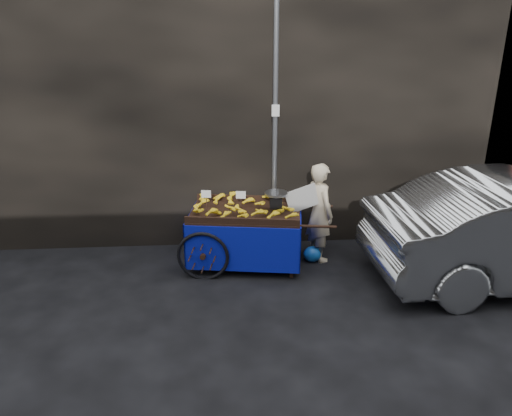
{
  "coord_description": "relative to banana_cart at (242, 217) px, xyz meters",
  "views": [
    {
      "loc": [
        -0.55,
        -6.45,
        3.75
      ],
      "look_at": [
        -0.06,
        0.5,
        1.08
      ],
      "focal_mm": 35.0,
      "sensor_mm": 36.0,
      "label": 1
    }
  ],
  "objects": [
    {
      "name": "building_wall",
      "position": [
        0.65,
        1.75,
        1.7
      ],
      "size": [
        13.5,
        2.0,
        5.0
      ],
      "color": "black",
      "rests_on": "ground"
    },
    {
      "name": "street_pole",
      "position": [
        0.56,
        0.45,
        1.21
      ],
      "size": [
        0.12,
        0.1,
        4.0
      ],
      "color": "slate",
      "rests_on": "ground"
    },
    {
      "name": "ground",
      "position": [
        0.26,
        -0.85,
        -0.8
      ],
      "size": [
        80.0,
        80.0,
        0.0
      ],
      "primitive_type": "plane",
      "color": "black",
      "rests_on": "ground"
    },
    {
      "name": "plastic_bag",
      "position": [
        1.15,
        -0.05,
        -0.67
      ],
      "size": [
        0.3,
        0.24,
        0.27
      ],
      "primitive_type": "ellipsoid",
      "color": "#1652A8",
      "rests_on": "ground"
    },
    {
      "name": "vendor",
      "position": [
        1.25,
        0.07,
        0.02
      ],
      "size": [
        0.89,
        0.7,
        1.63
      ],
      "rotation": [
        0.0,
        0.0,
        1.97
      ],
      "color": "#C6B493",
      "rests_on": "ground"
    },
    {
      "name": "banana_cart",
      "position": [
        0.0,
        0.0,
        0.0
      ],
      "size": [
        2.52,
        1.43,
        1.3
      ],
      "rotation": [
        0.0,
        0.0,
        -0.15
      ],
      "color": "black",
      "rests_on": "ground"
    }
  ]
}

